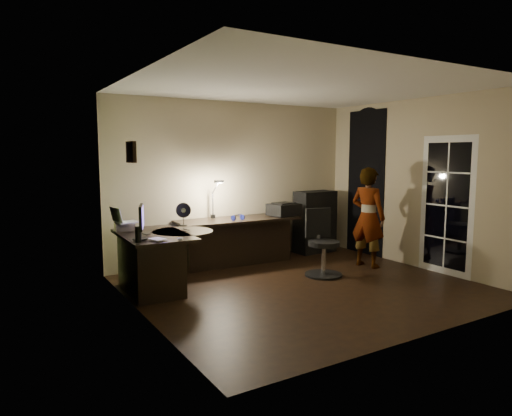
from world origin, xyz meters
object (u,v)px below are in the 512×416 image
desk_right (238,241)px  office_chair (324,243)px  cabinet (315,222)px  person (368,217)px  desk_left (154,262)px  monitor (140,227)px

desk_right → office_chair: size_ratio=2.04×
cabinet → office_chair: cabinet is taller
office_chair → desk_right: bearing=134.7°
cabinet → office_chair: size_ratio=1.14×
person → desk_left: bearing=68.2°
desk_left → person: person is taller
desk_left → person: (3.40, -0.50, 0.42)m
cabinet → person: size_ratio=0.71×
cabinet → person: person is taller
desk_left → office_chair: bearing=-11.6°
desk_right → person: 2.16m
office_chair → person: 1.03m
person → desk_right: bearing=41.2°
desk_left → cabinet: (3.36, 0.81, 0.18)m
person → cabinet: bearing=-11.5°
desk_right → desk_left: bearing=-154.2°
desk_left → monitor: size_ratio=2.92×
monitor → office_chair: (2.72, -0.20, -0.44)m
desk_left → monitor: (-0.29, -0.38, 0.55)m
cabinet → office_chair: (-0.93, -1.39, -0.07)m
office_chair → person: person is taller
desk_right → person: bearing=-33.1°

